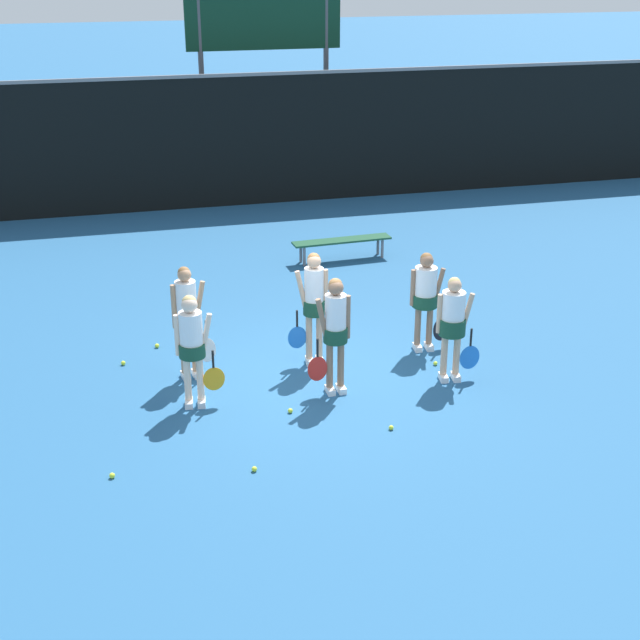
{
  "coord_description": "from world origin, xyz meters",
  "views": [
    {
      "loc": [
        -3.02,
        -11.84,
        6.09
      ],
      "look_at": [
        0.02,
        -0.02,
        0.93
      ],
      "focal_mm": 50.0,
      "sensor_mm": 36.0,
      "label": 1
    }
  ],
  "objects_px": {
    "tennis_ball_4": "(435,363)",
    "tennis_ball_7": "(308,340)",
    "player_1": "(335,326)",
    "tennis_ball_0": "(449,323)",
    "bench_courtside": "(342,242)",
    "tennis_ball_2": "(254,469)",
    "tennis_ball_1": "(290,411)",
    "player_2": "(453,321)",
    "tennis_ball_6": "(157,346)",
    "player_4": "(314,299)",
    "tennis_ball_3": "(391,428)",
    "player_3": "(187,314)",
    "player_5": "(426,293)",
    "scoreboard": "(264,32)",
    "tennis_ball_5": "(123,363)",
    "tennis_ball_8": "(112,476)",
    "player_0": "(192,341)"
  },
  "relations": [
    {
      "from": "player_3",
      "to": "tennis_ball_8",
      "type": "distance_m",
      "value": 3.05
    },
    {
      "from": "player_1",
      "to": "tennis_ball_1",
      "type": "xyz_separation_m",
      "value": [
        -0.78,
        -0.48,
        -1.02
      ]
    },
    {
      "from": "tennis_ball_2",
      "to": "tennis_ball_7",
      "type": "height_order",
      "value": "tennis_ball_7"
    },
    {
      "from": "player_3",
      "to": "tennis_ball_7",
      "type": "relative_size",
      "value": 25.22
    },
    {
      "from": "player_2",
      "to": "player_5",
      "type": "bearing_deg",
      "value": 98.42
    },
    {
      "from": "player_0",
      "to": "tennis_ball_4",
      "type": "xyz_separation_m",
      "value": [
        3.8,
        0.36,
        -0.96
      ]
    },
    {
      "from": "player_5",
      "to": "tennis_ball_8",
      "type": "relative_size",
      "value": 22.85
    },
    {
      "from": "player_5",
      "to": "tennis_ball_3",
      "type": "bearing_deg",
      "value": -114.93
    },
    {
      "from": "bench_courtside",
      "to": "player_0",
      "type": "bearing_deg",
      "value": -126.93
    },
    {
      "from": "player_3",
      "to": "tennis_ball_0",
      "type": "distance_m",
      "value": 4.77
    },
    {
      "from": "tennis_ball_3",
      "to": "tennis_ball_5",
      "type": "bearing_deg",
      "value": 139.11
    },
    {
      "from": "tennis_ball_2",
      "to": "tennis_ball_8",
      "type": "bearing_deg",
      "value": 170.54
    },
    {
      "from": "bench_courtside",
      "to": "player_4",
      "type": "height_order",
      "value": "player_4"
    },
    {
      "from": "player_2",
      "to": "tennis_ball_0",
      "type": "relative_size",
      "value": 23.35
    },
    {
      "from": "scoreboard",
      "to": "tennis_ball_2",
      "type": "height_order",
      "value": "scoreboard"
    },
    {
      "from": "player_0",
      "to": "tennis_ball_3",
      "type": "distance_m",
      "value": 3.0
    },
    {
      "from": "tennis_ball_5",
      "to": "tennis_ball_8",
      "type": "xyz_separation_m",
      "value": [
        -0.3,
        -3.24,
        0.0
      ]
    },
    {
      "from": "scoreboard",
      "to": "player_2",
      "type": "height_order",
      "value": "scoreboard"
    },
    {
      "from": "player_4",
      "to": "tennis_ball_3",
      "type": "xyz_separation_m",
      "value": [
        0.51,
        -2.31,
        -1.04
      ]
    },
    {
      "from": "tennis_ball_3",
      "to": "player_1",
      "type": "bearing_deg",
      "value": 109.32
    },
    {
      "from": "player_3",
      "to": "tennis_ball_1",
      "type": "height_order",
      "value": "player_3"
    },
    {
      "from": "tennis_ball_4",
      "to": "tennis_ball_0",
      "type": "bearing_deg",
      "value": 60.69
    },
    {
      "from": "player_1",
      "to": "tennis_ball_7",
      "type": "distance_m",
      "value": 2.1
    },
    {
      "from": "tennis_ball_4",
      "to": "player_2",
      "type": "bearing_deg",
      "value": -86.3
    },
    {
      "from": "tennis_ball_3",
      "to": "tennis_ball_5",
      "type": "xyz_separation_m",
      "value": [
        -3.43,
        2.97,
        0.0
      ]
    },
    {
      "from": "bench_courtside",
      "to": "tennis_ball_2",
      "type": "bearing_deg",
      "value": -116.5
    },
    {
      "from": "tennis_ball_4",
      "to": "tennis_ball_7",
      "type": "xyz_separation_m",
      "value": [
        -1.72,
        1.38,
        0.0
      ]
    },
    {
      "from": "tennis_ball_2",
      "to": "player_2",
      "type": "bearing_deg",
      "value": 28.3
    },
    {
      "from": "bench_courtside",
      "to": "tennis_ball_6",
      "type": "xyz_separation_m",
      "value": [
        -4.12,
        -3.49,
        -0.36
      ]
    },
    {
      "from": "tennis_ball_0",
      "to": "tennis_ball_4",
      "type": "distance_m",
      "value": 1.66
    },
    {
      "from": "player_3",
      "to": "tennis_ball_2",
      "type": "distance_m",
      "value": 3.07
    },
    {
      "from": "player_1",
      "to": "tennis_ball_1",
      "type": "distance_m",
      "value": 1.37
    },
    {
      "from": "scoreboard",
      "to": "player_5",
      "type": "xyz_separation_m",
      "value": [
        0.34,
        -11.21,
        -3.04
      ]
    },
    {
      "from": "player_2",
      "to": "tennis_ball_4",
      "type": "xyz_separation_m",
      "value": [
        -0.03,
        0.5,
        -0.93
      ]
    },
    {
      "from": "tennis_ball_5",
      "to": "player_0",
      "type": "bearing_deg",
      "value": -59.24
    },
    {
      "from": "tennis_ball_3",
      "to": "player_2",
      "type": "bearing_deg",
      "value": 42.58
    },
    {
      "from": "tennis_ball_0",
      "to": "tennis_ball_1",
      "type": "height_order",
      "value": "tennis_ball_0"
    },
    {
      "from": "tennis_ball_6",
      "to": "tennis_ball_7",
      "type": "relative_size",
      "value": 1.02
    },
    {
      "from": "player_2",
      "to": "player_3",
      "type": "height_order",
      "value": "player_3"
    },
    {
      "from": "player_1",
      "to": "player_5",
      "type": "bearing_deg",
      "value": 30.11
    },
    {
      "from": "bench_courtside",
      "to": "tennis_ball_6",
      "type": "height_order",
      "value": "bench_courtside"
    },
    {
      "from": "scoreboard",
      "to": "player_4",
      "type": "relative_size",
      "value": 2.84
    },
    {
      "from": "player_3",
      "to": "player_5",
      "type": "bearing_deg",
      "value": -6.87
    },
    {
      "from": "player_3",
      "to": "tennis_ball_1",
      "type": "relative_size",
      "value": 25.78
    },
    {
      "from": "tennis_ball_0",
      "to": "tennis_ball_4",
      "type": "xyz_separation_m",
      "value": [
        -0.81,
        -1.45,
        -0.0
      ]
    },
    {
      "from": "scoreboard",
      "to": "bench_courtside",
      "type": "bearing_deg",
      "value": -87.73
    },
    {
      "from": "tennis_ball_1",
      "to": "player_2",
      "type": "bearing_deg",
      "value": 9.63
    },
    {
      "from": "player_1",
      "to": "tennis_ball_3",
      "type": "xyz_separation_m",
      "value": [
        0.45,
        -1.28,
        -1.02
      ]
    },
    {
      "from": "player_1",
      "to": "tennis_ball_0",
      "type": "xyz_separation_m",
      "value": [
        2.58,
        1.91,
        -1.02
      ]
    },
    {
      "from": "bench_courtside",
      "to": "player_2",
      "type": "distance_m",
      "value": 5.77
    }
  ]
}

